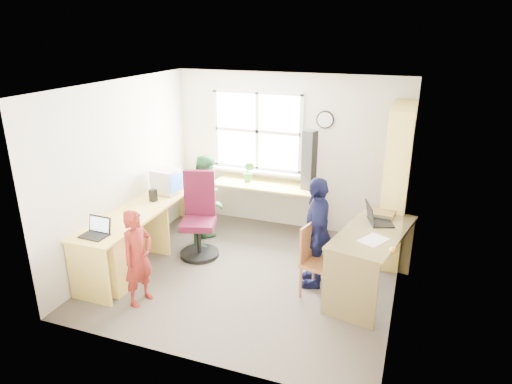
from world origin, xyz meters
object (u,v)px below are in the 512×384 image
bookshelf (396,187)px  person_green (208,200)px  person_red (138,258)px  l_desk (148,236)px  swivel_chair (199,220)px  cd_tower (309,160)px  wooden_chair (315,258)px  potted_plant (249,172)px  person_navy (317,232)px  laptop_left (96,231)px  laptop_right (376,218)px  crt_monitor (167,181)px  right_desk (372,248)px

bookshelf → person_green: bearing=-169.5°
person_red → person_green: person_green is taller
l_desk → swivel_chair: bearing=53.8°
l_desk → cd_tower: bearing=45.0°
wooden_chair → potted_plant: bearing=146.7°
person_green → person_navy: 1.86m
person_red → person_green: (0.05, 1.72, 0.09)m
swivel_chair → wooden_chair: bearing=-32.7°
potted_plant → person_navy: person_navy is taller
laptop_left → person_green: size_ratio=0.23×
laptop_right → crt_monitor: bearing=66.7°
cd_tower → person_red: 2.85m
crt_monitor → person_navy: 2.38m
laptop_right → person_navy: person_navy is taller
person_red → right_desk: bearing=-54.3°
crt_monitor → swivel_chair: bearing=-12.9°
laptop_left → right_desk: bearing=21.7°
l_desk → swivel_chair: 0.75m
wooden_chair → person_navy: bearing=115.6°
laptop_right → cd_tower: bearing=26.2°
l_desk → bookshelf: 3.35m
l_desk → laptop_left: size_ratio=9.49×
right_desk → wooden_chair: bearing=-145.6°
l_desk → wooden_chair: bearing=3.4°
bookshelf → person_green: size_ratio=1.58×
crt_monitor → potted_plant: (0.94, 0.87, -0.01)m
swivel_chair → cd_tower: bearing=23.6°
bookshelf → person_red: (-2.61, -2.19, -0.43)m
laptop_left → laptop_right: 3.29m
wooden_chair → potted_plant: (-1.43, 1.57, 0.44)m
crt_monitor → laptop_left: 1.53m
laptop_left → cd_tower: bearing=53.6°
l_desk → laptop_left: (-0.21, -0.69, 0.34)m
bookshelf → person_red: bearing=-140.0°
wooden_chair → person_red: bearing=-140.9°
l_desk → swivel_chair: swivel_chair is taller
right_desk → person_red: bearing=-143.7°
l_desk → bookshelf: bearing=26.4°
wooden_chair → person_green: bearing=168.6°
crt_monitor → cd_tower: bearing=32.4°
bookshelf → swivel_chair: bookshelf is taller
person_red → person_navy: size_ratio=0.82×
right_desk → swivel_chair: swivel_chair is taller
laptop_right → potted_plant: 2.30m
bookshelf → potted_plant: size_ratio=6.38×
cd_tower → swivel_chair: bearing=-120.2°
bookshelf → crt_monitor: bearing=-168.6°
bookshelf → person_red: bookshelf is taller
bookshelf → cd_tower: bearing=169.3°
laptop_left → cd_tower: 3.09m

